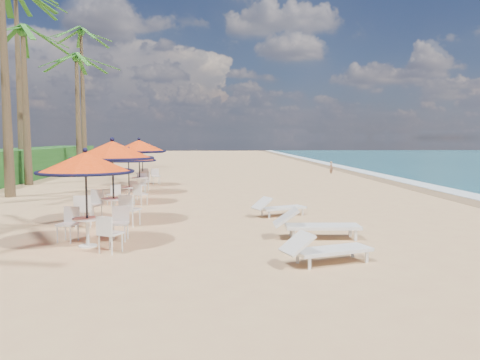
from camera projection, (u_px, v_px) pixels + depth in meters
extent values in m
plane|color=tan|center=(289.00, 247.00, 10.67)|extent=(160.00, 160.00, 0.00)
cube|color=white|center=(456.00, 193.00, 21.17)|extent=(1.20, 140.00, 0.04)
cube|color=olive|center=(437.00, 193.00, 21.12)|extent=(1.40, 140.00, 0.02)
cylinder|color=black|center=(87.00, 199.00, 10.60)|extent=(0.05, 0.05, 2.17)
cone|color=#FE4816|center=(85.00, 162.00, 10.52)|extent=(2.17, 2.17, 0.47)
torus|color=black|center=(86.00, 172.00, 10.54)|extent=(2.17, 2.17, 0.07)
sphere|color=black|center=(85.00, 150.00, 10.50)|extent=(0.11, 0.11, 0.11)
cylinder|color=white|center=(87.00, 219.00, 10.64)|extent=(0.66, 0.66, 0.04)
cylinder|color=white|center=(88.00, 232.00, 10.67)|extent=(0.08, 0.08, 0.66)
cylinder|color=black|center=(113.00, 182.00, 13.55)|extent=(0.05, 0.05, 2.39)
cone|color=#FE4816|center=(112.00, 150.00, 13.47)|extent=(2.39, 2.39, 0.52)
torus|color=black|center=(113.00, 158.00, 13.49)|extent=(2.39, 2.39, 0.07)
sphere|color=black|center=(112.00, 139.00, 13.44)|extent=(0.12, 0.12, 0.12)
cylinder|color=white|center=(114.00, 199.00, 13.59)|extent=(0.73, 0.73, 0.04)
cylinder|color=white|center=(114.00, 211.00, 13.62)|extent=(0.08, 0.08, 0.73)
cylinder|color=black|center=(129.00, 176.00, 17.60)|extent=(0.04, 0.04, 2.06)
cone|color=#FE4816|center=(128.00, 155.00, 17.52)|extent=(2.06, 2.06, 0.45)
torus|color=black|center=(129.00, 161.00, 17.54)|extent=(2.06, 2.06, 0.06)
sphere|color=black|center=(128.00, 148.00, 17.50)|extent=(0.11, 0.11, 0.11)
cylinder|color=white|center=(129.00, 188.00, 17.64)|extent=(0.63, 0.63, 0.04)
cylinder|color=white|center=(129.00, 195.00, 17.66)|extent=(0.07, 0.07, 0.63)
cylinder|color=black|center=(139.00, 167.00, 20.76)|extent=(0.05, 0.05, 2.39)
cone|color=#FE4816|center=(139.00, 146.00, 20.67)|extent=(2.39, 2.39, 0.52)
torus|color=black|center=(139.00, 151.00, 20.69)|extent=(2.39, 2.39, 0.07)
sphere|color=black|center=(139.00, 139.00, 20.65)|extent=(0.12, 0.12, 0.12)
cylinder|color=white|center=(140.00, 178.00, 20.80)|extent=(0.73, 0.73, 0.04)
cylinder|color=white|center=(140.00, 185.00, 20.83)|extent=(0.08, 0.08, 0.73)
cylinder|color=black|center=(143.00, 164.00, 24.21)|extent=(0.05, 0.05, 2.21)
cone|color=#FE4816|center=(142.00, 148.00, 24.14)|extent=(2.21, 2.21, 0.48)
torus|color=black|center=(142.00, 152.00, 24.16)|extent=(2.21, 2.21, 0.07)
sphere|color=black|center=(142.00, 142.00, 24.11)|extent=(0.12, 0.12, 0.12)
cylinder|color=white|center=(143.00, 173.00, 24.26)|extent=(0.67, 0.67, 0.04)
cylinder|color=white|center=(143.00, 179.00, 24.28)|extent=(0.08, 0.08, 0.67)
cube|color=white|center=(332.00, 250.00, 9.26)|extent=(1.69, 1.05, 0.07)
cube|color=white|center=(297.00, 243.00, 8.94)|extent=(0.68, 0.72, 0.39)
cube|color=white|center=(332.00, 257.00, 9.27)|extent=(0.06, 0.06, 0.22)
cube|color=white|center=(323.00, 226.00, 11.51)|extent=(1.85, 0.75, 0.07)
cube|color=white|center=(286.00, 217.00, 11.48)|extent=(0.64, 0.69, 0.45)
cube|color=white|center=(323.00, 233.00, 11.53)|extent=(0.06, 0.06, 0.26)
cube|color=white|center=(282.00, 208.00, 14.90)|extent=(1.61, 1.12, 0.06)
cube|color=white|center=(262.00, 203.00, 14.53)|extent=(0.69, 0.71, 0.38)
cube|color=white|center=(282.00, 212.00, 14.91)|extent=(0.05, 0.05, 0.21)
cone|color=brown|center=(6.00, 91.00, 19.27)|extent=(0.44, 0.44, 8.78)
cone|color=brown|center=(26.00, 109.00, 24.42)|extent=(0.44, 0.44, 7.94)
sphere|color=#28601B|center=(23.00, 32.00, 24.06)|extent=(0.56, 0.56, 0.56)
cone|color=brown|center=(19.00, 88.00, 27.40)|extent=(0.44, 0.44, 10.79)
cone|color=brown|center=(78.00, 117.00, 31.78)|extent=(0.44, 0.44, 7.83)
sphere|color=#28601B|center=(76.00, 58.00, 31.43)|extent=(0.56, 0.56, 0.56)
cone|color=brown|center=(83.00, 102.00, 35.88)|extent=(0.44, 0.44, 10.45)
sphere|color=#28601B|center=(81.00, 32.00, 35.41)|extent=(0.56, 0.56, 0.56)
imported|color=#906549|center=(331.00, 167.00, 31.92)|extent=(0.30, 0.38, 0.93)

